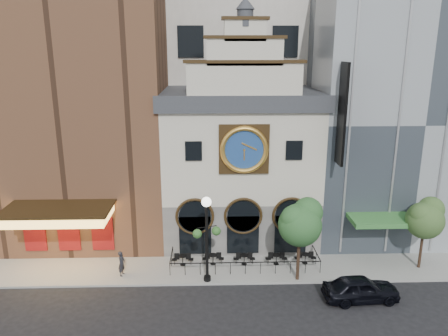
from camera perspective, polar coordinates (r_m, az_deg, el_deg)
ground at (r=30.73m, az=2.99°, el=-15.00°), size 120.00×120.00×0.00m
sidewalk at (r=32.86m, az=2.63°, el=-12.66°), size 44.00×5.00×0.15m
clock_building at (r=35.39m, az=2.12°, el=0.98°), size 12.60×8.78×18.65m
theater_building at (r=37.94m, az=-18.34°, el=10.28°), size 14.00×15.60×25.00m
retail_building at (r=39.81m, az=21.10°, el=6.67°), size 14.00×14.40×20.00m
office_tower at (r=46.59m, az=1.24°, el=21.02°), size 20.00×16.00×40.00m
cafe_railing at (r=32.61m, az=2.64°, el=-11.85°), size 10.60×2.60×0.90m
bistro_0 at (r=32.73m, az=-5.42°, el=-11.78°), size 1.58×0.68×0.90m
bistro_1 at (r=32.70m, az=-1.44°, el=-11.73°), size 1.58×0.68×0.90m
bistro_2 at (r=32.71m, az=2.66°, el=-11.73°), size 1.58×0.68×0.90m
bistro_3 at (r=32.94m, az=6.84°, el=-11.63°), size 1.58×0.68×0.90m
bistro_4 at (r=33.36m, az=10.56°, el=-11.43°), size 1.58×0.68×0.90m
car_right at (r=29.98m, az=17.45°, el=-14.81°), size 4.92×2.27×1.63m
pedestrian at (r=31.91m, az=-13.23°, el=-12.03°), size 0.56×0.74×1.80m
lamppost at (r=29.21m, az=-2.27°, el=-8.10°), size 1.88×1.02×6.06m
tree_left at (r=29.63m, az=9.99°, el=-6.89°), size 3.02×2.91×5.81m
tree_right at (r=34.01m, az=24.83°, el=-5.86°), size 2.74×2.64×5.28m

